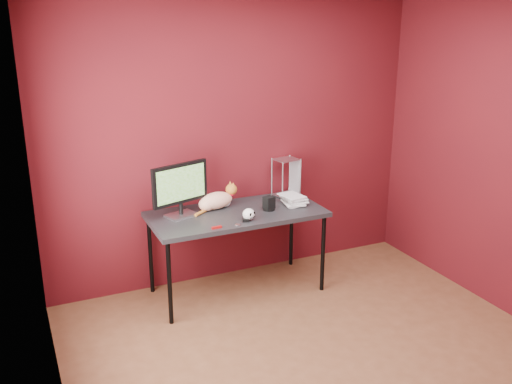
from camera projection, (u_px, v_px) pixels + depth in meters
name	position (u px, v px, depth m)	size (l,w,h in m)	color
room	(341.00, 172.00, 3.57)	(3.52, 3.52, 2.61)	#58331E
desk	(237.00, 218.00, 4.92)	(1.50, 0.70, 0.75)	black
monitor	(180.00, 187.00, 4.73)	(0.51, 0.24, 0.46)	#B9BABE
cat	(216.00, 200.00, 4.97)	(0.45, 0.25, 0.22)	#D9612E
skull_mug	(249.00, 214.00, 4.71)	(0.10, 0.11, 0.10)	white
speaker	(269.00, 204.00, 4.94)	(0.11, 0.11, 0.12)	black
book_stack	(286.00, 155.00, 4.96)	(0.21, 0.25, 0.92)	beige
wire_rack	(286.00, 177.00, 5.30)	(0.23, 0.20, 0.36)	#B9BABE
pocket_knife	(217.00, 227.00, 4.54)	(0.08, 0.02, 0.02)	#960B0B
black_gadget	(246.00, 220.00, 4.68)	(0.05, 0.03, 0.03)	black
washer	(238.00, 225.00, 4.61)	(0.04, 0.04, 0.00)	#B9BABE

